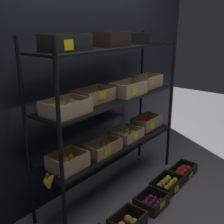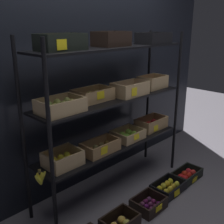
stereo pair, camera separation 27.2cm
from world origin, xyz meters
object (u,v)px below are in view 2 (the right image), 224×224
object	(u,v)px
crate_ground_apple_gold	(120,224)
crate_ground_lemon	(168,187)
crate_ground_center_plum	(149,205)
crate_ground_apple_red	(187,175)
display_rack	(111,100)

from	to	relation	value
crate_ground_apple_gold	crate_ground_lemon	distance (m)	0.79
crate_ground_center_plum	crate_ground_apple_red	world-z (taller)	crate_ground_center_plum
crate_ground_apple_gold	crate_ground_apple_red	world-z (taller)	crate_ground_apple_gold
crate_ground_apple_red	crate_ground_apple_gold	bearing A→B (deg)	-179.18
crate_ground_apple_gold	crate_ground_apple_red	distance (m)	1.15
display_rack	crate_ground_apple_gold	bearing A→B (deg)	-128.38
crate_ground_apple_gold	crate_ground_center_plum	world-z (taller)	crate_ground_apple_gold
display_rack	crate_ground_apple_red	size ratio (longest dim) A/B	4.91
crate_ground_apple_gold	crate_ground_center_plum	size ratio (longest dim) A/B	1.04
crate_ground_center_plum	crate_ground_apple_red	xyz separation A→B (m)	(0.74, 0.02, 0.00)
crate_ground_lemon	crate_ground_apple_red	bearing A→B (deg)	-1.99
display_rack	crate_ground_lemon	xyz separation A→B (m)	(0.41, -0.45, -0.96)
crate_ground_lemon	display_rack	bearing A→B (deg)	132.28
crate_ground_center_plum	crate_ground_lemon	size ratio (longest dim) A/B	0.84
crate_ground_apple_gold	display_rack	bearing A→B (deg)	51.62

